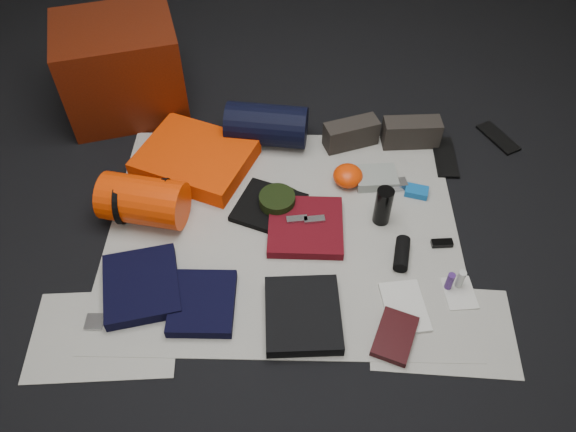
{
  "coord_description": "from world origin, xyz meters",
  "views": [
    {
      "loc": [
        0.05,
        -1.62,
        2.02
      ],
      "look_at": [
        0.02,
        -0.0,
        0.1
      ],
      "focal_mm": 35.0,
      "sensor_mm": 36.0,
      "label": 1
    }
  ],
  "objects_px": {
    "compact_camera": "(397,185)",
    "stuff_sack": "(144,201)",
    "red_cabinet": "(122,68)",
    "water_bottle": "(383,206)",
    "navy_duffel": "(267,125)",
    "paperback_book": "(395,336)",
    "sleeping_pad": "(196,158)"
  },
  "relations": [
    {
      "from": "compact_camera",
      "to": "stuff_sack",
      "type": "bearing_deg",
      "value": 178.83
    },
    {
      "from": "red_cabinet",
      "to": "compact_camera",
      "type": "distance_m",
      "value": 1.57
    },
    {
      "from": "stuff_sack",
      "to": "compact_camera",
      "type": "relative_size",
      "value": 3.93
    },
    {
      "from": "water_bottle",
      "to": "compact_camera",
      "type": "xyz_separation_m",
      "value": [
        0.09,
        0.21,
        -0.08
      ]
    },
    {
      "from": "navy_duffel",
      "to": "paperback_book",
      "type": "bearing_deg",
      "value": -58.15
    },
    {
      "from": "red_cabinet",
      "to": "navy_duffel",
      "type": "relative_size",
      "value": 1.46
    },
    {
      "from": "red_cabinet",
      "to": "sleeping_pad",
      "type": "relative_size",
      "value": 1.15
    },
    {
      "from": "compact_camera",
      "to": "paperback_book",
      "type": "relative_size",
      "value": 0.44
    },
    {
      "from": "navy_duffel",
      "to": "red_cabinet",
      "type": "bearing_deg",
      "value": 166.01
    },
    {
      "from": "paperback_book",
      "to": "water_bottle",
      "type": "bearing_deg",
      "value": 111.26
    },
    {
      "from": "water_bottle",
      "to": "paperback_book",
      "type": "height_order",
      "value": "water_bottle"
    },
    {
      "from": "compact_camera",
      "to": "sleeping_pad",
      "type": "bearing_deg",
      "value": 160.9
    },
    {
      "from": "stuff_sack",
      "to": "water_bottle",
      "type": "bearing_deg",
      "value": 0.05
    },
    {
      "from": "stuff_sack",
      "to": "navy_duffel",
      "type": "height_order",
      "value": "stuff_sack"
    },
    {
      "from": "sleeping_pad",
      "to": "navy_duffel",
      "type": "distance_m",
      "value": 0.4
    },
    {
      "from": "compact_camera",
      "to": "paperback_book",
      "type": "bearing_deg",
      "value": -107.68
    },
    {
      "from": "stuff_sack",
      "to": "water_bottle",
      "type": "xyz_separation_m",
      "value": [
        1.09,
        0.0,
        -0.01
      ]
    },
    {
      "from": "red_cabinet",
      "to": "compact_camera",
      "type": "height_order",
      "value": "red_cabinet"
    },
    {
      "from": "compact_camera",
      "to": "paperback_book",
      "type": "xyz_separation_m",
      "value": [
        -0.09,
        -0.82,
        -0.0
      ]
    },
    {
      "from": "red_cabinet",
      "to": "stuff_sack",
      "type": "xyz_separation_m",
      "value": [
        0.24,
        -0.82,
        -0.13
      ]
    },
    {
      "from": "sleeping_pad",
      "to": "stuff_sack",
      "type": "height_order",
      "value": "stuff_sack"
    },
    {
      "from": "stuff_sack",
      "to": "water_bottle",
      "type": "distance_m",
      "value": 1.09
    },
    {
      "from": "stuff_sack",
      "to": "water_bottle",
      "type": "relative_size",
      "value": 1.92
    },
    {
      "from": "sleeping_pad",
      "to": "water_bottle",
      "type": "relative_size",
      "value": 2.67
    },
    {
      "from": "sleeping_pad",
      "to": "navy_duffel",
      "type": "relative_size",
      "value": 1.27
    },
    {
      "from": "water_bottle",
      "to": "paperback_book",
      "type": "bearing_deg",
      "value": -89.79
    },
    {
      "from": "red_cabinet",
      "to": "stuff_sack",
      "type": "bearing_deg",
      "value": -89.95
    },
    {
      "from": "stuff_sack",
      "to": "sleeping_pad",
      "type": "bearing_deg",
      "value": 61.93
    },
    {
      "from": "water_bottle",
      "to": "sleeping_pad",
      "type": "bearing_deg",
      "value": 158.98
    },
    {
      "from": "red_cabinet",
      "to": "paperback_book",
      "type": "height_order",
      "value": "red_cabinet"
    },
    {
      "from": "paperback_book",
      "to": "sleeping_pad",
      "type": "bearing_deg",
      "value": 154.45
    },
    {
      "from": "red_cabinet",
      "to": "navy_duffel",
      "type": "bearing_deg",
      "value": -36.43
    }
  ]
}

